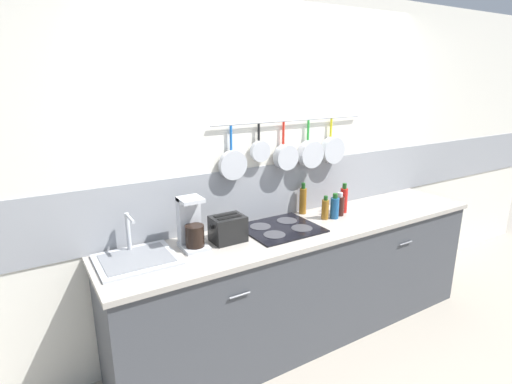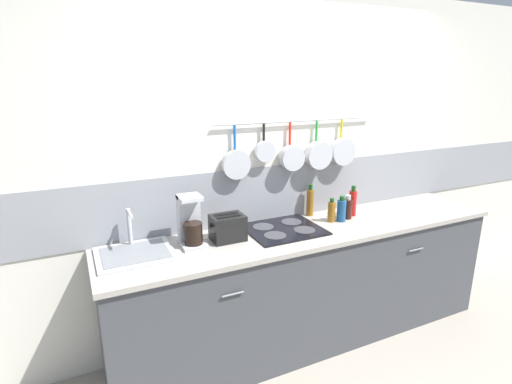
# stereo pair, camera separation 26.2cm
# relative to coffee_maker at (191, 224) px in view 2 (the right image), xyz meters

# --- Properties ---
(ground_plane) EXTENTS (12.00, 12.00, 0.00)m
(ground_plane) POSITION_rel_coffee_maker_xyz_m (0.87, -0.10, -1.06)
(ground_plane) COLOR #9E9384
(wall_back) EXTENTS (7.20, 0.16, 2.60)m
(wall_back) POSITION_rel_coffee_maker_xyz_m (0.88, 0.24, 0.22)
(wall_back) COLOR silver
(wall_back) RESTS_ON ground_plane
(cabinet_base) EXTENTS (2.99, 0.59, 0.88)m
(cabinet_base) POSITION_rel_coffee_maker_xyz_m (0.87, -0.10, -0.62)
(cabinet_base) COLOR #3F4247
(cabinet_base) RESTS_ON ground_plane
(countertop) EXTENTS (3.03, 0.61, 0.03)m
(countertop) POSITION_rel_coffee_maker_xyz_m (0.87, -0.10, -0.16)
(countertop) COLOR #A59E93
(countertop) RESTS_ON cabinet_base
(sink_basin) EXTENTS (0.47, 0.40, 0.26)m
(sink_basin) POSITION_rel_coffee_maker_xyz_m (-0.37, -0.01, -0.12)
(sink_basin) COLOR #B7BABF
(sink_basin) RESTS_ON countertop
(coffee_maker) EXTENTS (0.16, 0.20, 0.33)m
(coffee_maker) POSITION_rel_coffee_maker_xyz_m (0.00, 0.00, 0.00)
(coffee_maker) COLOR #B7BABF
(coffee_maker) RESTS_ON countertop
(toaster) EXTENTS (0.24, 0.17, 0.18)m
(toaster) POSITION_rel_coffee_maker_xyz_m (0.24, -0.03, -0.05)
(toaster) COLOR black
(toaster) RESTS_ON countertop
(cooktop) EXTENTS (0.53, 0.46, 0.01)m
(cooktop) POSITION_rel_coffee_maker_xyz_m (0.67, -0.04, -0.13)
(cooktop) COLOR black
(cooktop) RESTS_ON countertop
(bottle_sesame_oil) EXTENTS (0.06, 0.06, 0.25)m
(bottle_sesame_oil) POSITION_rel_coffee_maker_xyz_m (1.02, 0.15, -0.03)
(bottle_sesame_oil) COLOR #8C5919
(bottle_sesame_oil) RESTS_ON countertop
(bottle_vinegar) EXTENTS (0.06, 0.06, 0.19)m
(bottle_vinegar) POSITION_rel_coffee_maker_xyz_m (1.08, -0.04, -0.06)
(bottle_vinegar) COLOR #8C5919
(bottle_vinegar) RESTS_ON countertop
(bottle_dish_soap) EXTENTS (0.07, 0.07, 0.20)m
(bottle_dish_soap) POSITION_rel_coffee_maker_xyz_m (1.16, -0.07, -0.05)
(bottle_dish_soap) COLOR navy
(bottle_dish_soap) RESTS_ON countertop
(bottle_cooking_wine) EXTENTS (0.07, 0.07, 0.19)m
(bottle_cooking_wine) POSITION_rel_coffee_maker_xyz_m (1.24, -0.03, -0.06)
(bottle_cooking_wine) COLOR #33140F
(bottle_cooking_wine) RESTS_ON countertop
(bottle_hot_sauce) EXTENTS (0.06, 0.06, 0.24)m
(bottle_hot_sauce) POSITION_rel_coffee_maker_xyz_m (1.32, 0.00, -0.03)
(bottle_hot_sauce) COLOR red
(bottle_hot_sauce) RESTS_ON countertop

